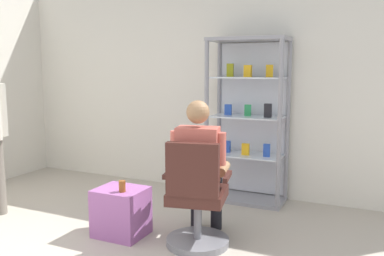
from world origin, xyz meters
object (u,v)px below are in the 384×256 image
seated_shopkeeper (200,164)px  tea_glass (122,186)px  office_chair (196,204)px  display_cabinet_main (249,119)px  storage_crate (121,212)px

seated_shopkeeper → tea_glass: bearing=-156.4°
office_chair → seated_shopkeeper: size_ratio=0.74×
display_cabinet_main → storage_crate: 1.86m
seated_shopkeeper → office_chair: bearing=-78.0°
office_chair → seated_shopkeeper: bearing=102.0°
office_chair → storage_crate: size_ratio=2.13×
storage_crate → display_cabinet_main: bearing=64.0°
office_chair → tea_glass: 0.70m
display_cabinet_main → tea_glass: 1.81m
seated_shopkeeper → tea_glass: 0.74m
storage_crate → tea_glass: bearing=-46.8°
display_cabinet_main → office_chair: display_cabinet_main is taller
office_chair → tea_glass: (-0.68, -0.12, 0.11)m
display_cabinet_main → tea_glass: size_ratio=18.33×
office_chair → tea_glass: bearing=-169.7°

